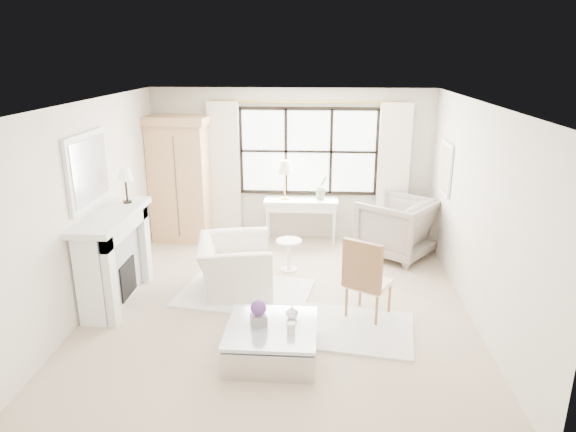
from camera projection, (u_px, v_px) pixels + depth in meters
name	position (u px, v px, depth m)	size (l,w,h in m)	color
floor	(280.00, 304.00, 7.00)	(5.50, 5.50, 0.00)	#C3AC91
ceiling	(279.00, 103.00, 6.18)	(5.50, 5.50, 0.00)	white
wall_back	(292.00, 165.00, 9.20)	(5.00, 5.00, 0.00)	beige
wall_front	(252.00, 314.00, 3.98)	(5.00, 5.00, 0.00)	beige
wall_left	(90.00, 206.00, 6.74)	(5.50, 5.50, 0.00)	silver
wall_right	(478.00, 213.00, 6.44)	(5.50, 5.50, 0.00)	beige
window_pane	(308.00, 151.00, 9.09)	(2.40, 0.02, 1.50)	white
window_frame	(308.00, 152.00, 9.08)	(2.50, 0.04, 1.50)	black
curtain_rod	(309.00, 102.00, 8.77)	(0.04, 0.04, 3.30)	#A87B3A
curtain_left	(225.00, 171.00, 9.21)	(0.55, 0.10, 2.47)	silver
curtain_right	(393.00, 174.00, 9.04)	(0.55, 0.10, 2.47)	white
fireplace	(113.00, 256.00, 6.94)	(0.58, 1.66, 1.26)	white
mirror_frame	(88.00, 170.00, 6.59)	(0.05, 1.15, 0.95)	white
mirror_glass	(90.00, 170.00, 6.58)	(0.02, 1.00, 0.80)	silver
art_frame	(446.00, 168.00, 8.00)	(0.04, 0.62, 0.82)	white
art_canvas	(444.00, 168.00, 8.00)	(0.01, 0.52, 0.72)	#C3B597
mantel_lamp	(125.00, 175.00, 7.09)	(0.22, 0.22, 0.51)	black
armoire	(180.00, 178.00, 9.11)	(1.18, 0.79, 2.24)	tan
console_table	(301.00, 221.00, 9.18)	(1.31, 0.47, 0.80)	white
console_lamp	(285.00, 168.00, 8.92)	(0.28, 0.28, 0.69)	#C18C43
orchid_plant	(322.00, 187.00, 8.99)	(0.24, 0.19, 0.44)	#59724C
side_table	(289.00, 251.00, 7.99)	(0.40, 0.40, 0.51)	white
rug_left	(245.00, 293.00, 7.30)	(1.80, 1.27, 0.03)	white
rug_right	(352.00, 329.00, 6.34)	(1.49, 1.12, 0.03)	white
club_armchair	(235.00, 265.00, 7.33)	(1.15, 1.01, 0.75)	white
wingback_chair	(397.00, 227.00, 8.55)	(1.05, 1.09, 0.99)	gray
french_chair	(367.00, 295.00, 6.59)	(0.66, 0.66, 1.08)	#92643D
coffee_table	(272.00, 342.00, 5.75)	(1.01, 1.01, 0.38)	silver
planter_box	(259.00, 320.00, 5.70)	(0.17, 0.17, 0.12)	gray
planter_flowers	(258.00, 308.00, 5.65)	(0.18, 0.18, 0.18)	#573078
pillar_candle	(291.00, 328.00, 5.54)	(0.09, 0.09, 0.12)	beige
coffee_vase	(292.00, 312.00, 5.85)	(0.14, 0.14, 0.15)	silver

